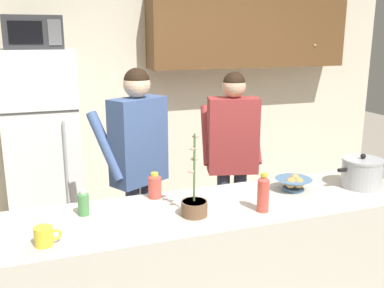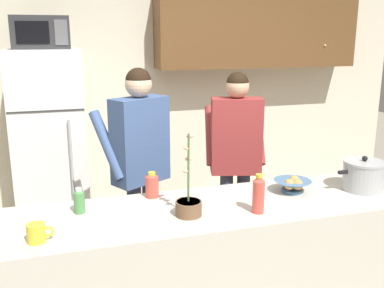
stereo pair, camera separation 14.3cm
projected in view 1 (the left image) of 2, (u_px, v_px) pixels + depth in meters
The scene contains 13 objects.
back_wall_unit at pixel (163, 80), 4.63m from camera, with size 6.00×0.48×2.60m.
kitchen_island at pixel (221, 273), 2.73m from camera, with size 2.56×0.68×0.92m, color beige.
refrigerator at pixel (43, 149), 3.98m from camera, with size 0.64×0.68×1.80m.
microwave at pixel (33, 32), 3.71m from camera, with size 0.48×0.37×0.28m.
person_near_pot at pixel (138, 152), 3.27m from camera, with size 0.63×0.58×1.69m.
person_by_sink at pixel (232, 146), 3.63m from camera, with size 0.57×0.51×1.63m.
cooking_pot at pixel (362, 173), 2.91m from camera, with size 0.38×0.27×0.23m.
coffee_mug at pixel (44, 236), 2.10m from camera, with size 0.13×0.09×0.10m.
bread_bowl at pixel (294, 183), 2.85m from camera, with size 0.24×0.24×0.10m.
bottle_near_edge at pixel (263, 193), 2.50m from camera, with size 0.07×0.07×0.23m.
bottle_mid_counter at pixel (83, 203), 2.45m from camera, with size 0.06×0.06×0.15m.
bottle_far_corner at pixel (155, 185), 2.71m from camera, with size 0.08×0.08×0.16m.
potted_orchid at pixel (194, 204), 2.45m from camera, with size 0.15×0.15×0.48m.
Camera 1 is at (-1.00, -2.24, 1.91)m, focal length 40.56 mm.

